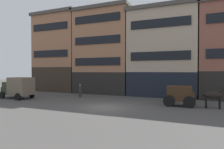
# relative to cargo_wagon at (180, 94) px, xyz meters

# --- Properties ---
(ground_plane) EXTENTS (120.00, 120.00, 0.00)m
(ground_plane) POSITION_rel_cargo_wagon_xyz_m (-6.59, -3.23, -1.15)
(ground_plane) COLOR #4C4947
(building_far_left) EXTENTS (8.49, 5.72, 13.13)m
(building_far_left) POSITION_rel_cargo_wagon_xyz_m (-19.93, 7.34, 5.46)
(building_far_left) COLOR #33281E
(building_far_left) RESTS_ON ground_plane
(building_center_left) EXTENTS (9.02, 5.72, 12.92)m
(building_center_left) POSITION_rel_cargo_wagon_xyz_m (-11.52, 7.34, 5.36)
(building_center_left) COLOR black
(building_center_left) RESTS_ON ground_plane
(building_center_right) EXTENTS (9.28, 5.72, 11.95)m
(building_center_right) POSITION_rel_cargo_wagon_xyz_m (-2.72, 7.34, 4.87)
(building_center_right) COLOR black
(building_center_right) RESTS_ON ground_plane
(cargo_wagon) EXTENTS (2.92, 1.53, 1.98)m
(cargo_wagon) POSITION_rel_cargo_wagon_xyz_m (0.00, 0.00, 0.00)
(cargo_wagon) COLOR #3D2819
(cargo_wagon) RESTS_ON ground_plane
(draft_horse) EXTENTS (2.34, 0.62, 2.30)m
(draft_horse) POSITION_rel_cargo_wagon_xyz_m (2.95, 0.00, 0.12)
(draft_horse) COLOR black
(draft_horse) RESTS_ON ground_plane
(delivery_truck_near) EXTENTS (4.48, 2.44, 2.62)m
(delivery_truck_near) POSITION_rel_cargo_wagon_xyz_m (-18.93, -2.33, 0.28)
(delivery_truck_near) COLOR #2D3823
(delivery_truck_near) RESTS_ON ground_plane
(pedestrian_officer) EXTENTS (0.50, 0.50, 1.79)m
(pedestrian_officer) POSITION_rel_cargo_wagon_xyz_m (-12.33, 1.57, -0.17)
(pedestrian_officer) COLOR #38332D
(pedestrian_officer) RESTS_ON ground_plane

